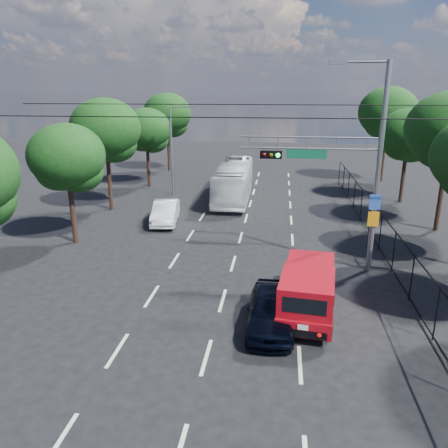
% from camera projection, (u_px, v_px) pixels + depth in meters
% --- Properties ---
extents(ground, '(120.00, 120.00, 0.00)m').
position_uv_depth(ground, '(206.00, 357.00, 14.14)').
color(ground, black).
rests_on(ground, ground).
extents(lane_markings, '(6.12, 38.00, 0.01)m').
position_uv_depth(lane_markings, '(244.00, 227.00, 27.40)').
color(lane_markings, beige).
rests_on(lane_markings, ground).
extents(signal_mast, '(6.43, 0.39, 9.50)m').
position_uv_depth(signal_mast, '(351.00, 161.00, 19.51)').
color(signal_mast, slate).
rests_on(signal_mast, ground).
extents(streetlight_left, '(2.09, 0.22, 7.08)m').
position_uv_depth(streetlight_left, '(173.00, 147.00, 34.59)').
color(streetlight_left, slate).
rests_on(streetlight_left, ground).
extents(utility_wires, '(22.00, 5.04, 0.74)m').
position_uv_depth(utility_wires, '(236.00, 113.00, 20.37)').
color(utility_wires, black).
rests_on(utility_wires, ground).
extents(fence_right, '(0.06, 34.03, 2.00)m').
position_uv_depth(fence_right, '(376.00, 225.00, 24.43)').
color(fence_right, black).
rests_on(fence_right, ground).
extents(tree_right_d, '(4.32, 4.32, 7.02)m').
position_uv_depth(tree_right_d, '(408.00, 138.00, 32.16)').
color(tree_right_d, black).
rests_on(tree_right_d, ground).
extents(tree_right_e, '(5.28, 5.28, 8.58)m').
position_uv_depth(tree_right_e, '(388.00, 116.00, 39.39)').
color(tree_right_e, black).
rests_on(tree_right_e, ground).
extents(tree_left_b, '(4.08, 4.08, 6.63)m').
position_uv_depth(tree_left_b, '(68.00, 162.00, 23.41)').
color(tree_left_b, black).
rests_on(tree_left_b, ground).
extents(tree_left_c, '(4.80, 4.80, 7.80)m').
position_uv_depth(tree_left_c, '(106.00, 134.00, 29.87)').
color(tree_left_c, black).
rests_on(tree_left_c, ground).
extents(tree_left_d, '(4.20, 4.20, 6.83)m').
position_uv_depth(tree_left_d, '(147.00, 133.00, 37.60)').
color(tree_left_d, black).
rests_on(tree_left_d, ground).
extents(tree_left_e, '(4.92, 4.92, 7.99)m').
position_uv_depth(tree_left_e, '(168.00, 117.00, 44.96)').
color(tree_left_e, black).
rests_on(tree_left_e, ground).
extents(red_pickup, '(2.47, 5.42, 1.95)m').
position_uv_depth(red_pickup, '(308.00, 288.00, 16.62)').
color(red_pickup, black).
rests_on(red_pickup, ground).
extents(navy_hatchback, '(1.66, 4.12, 1.40)m').
position_uv_depth(navy_hatchback, '(271.00, 309.00, 15.74)').
color(navy_hatchback, black).
rests_on(navy_hatchback, ground).
extents(white_bus, '(2.63, 10.38, 2.88)m').
position_uv_depth(white_bus, '(234.00, 181.00, 34.21)').
color(white_bus, silver).
rests_on(white_bus, ground).
extents(white_van, '(2.07, 4.44, 1.41)m').
position_uv_depth(white_van, '(165.00, 212.00, 28.19)').
color(white_van, silver).
rests_on(white_van, ground).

